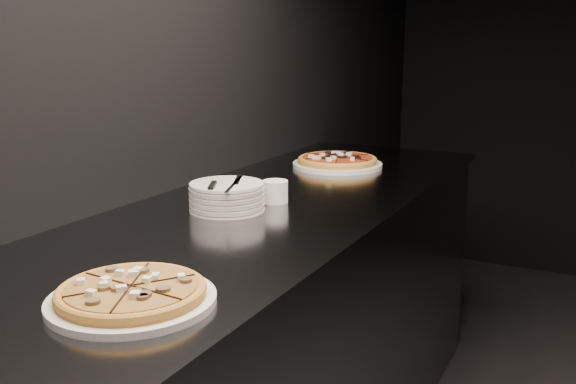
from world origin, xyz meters
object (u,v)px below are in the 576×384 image
at_px(pizza_mushroom, 132,294).
at_px(cutlery, 226,183).
at_px(pizza_tomato, 337,161).
at_px(plate_stack, 227,196).
at_px(counter, 265,348).
at_px(ramekin, 275,191).

relative_size(pizza_mushroom, cutlery, 1.38).
height_order(pizza_tomato, cutlery, cutlery).
bearing_deg(plate_stack, pizza_mushroom, -71.98).
bearing_deg(counter, cutlery, -120.47).
bearing_deg(pizza_tomato, counter, -85.96).
height_order(pizza_tomato, ramekin, ramekin).
bearing_deg(ramekin, plate_stack, -118.72).
relative_size(plate_stack, cutlery, 0.95).
xyz_separation_m(plate_stack, ramekin, (0.08, 0.15, -0.00)).
height_order(counter, cutlery, cutlery).
xyz_separation_m(pizza_tomato, cutlery, (-0.02, -0.77, 0.06)).
height_order(counter, pizza_mushroom, pizza_mushroom).
distance_m(cutlery, ramekin, 0.18).
bearing_deg(pizza_tomato, plate_stack, -91.81).
height_order(counter, ramekin, ramekin).
bearing_deg(cutlery, pizza_tomato, 62.43).
distance_m(counter, ramekin, 0.50).
distance_m(counter, pizza_tomato, 0.82).
xyz_separation_m(pizza_tomato, plate_stack, (-0.02, -0.75, 0.02)).
height_order(pizza_tomato, plate_stack, plate_stack).
xyz_separation_m(counter, ramekin, (0.01, 0.06, 0.49)).
bearing_deg(pizza_mushroom, ramekin, 99.51).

